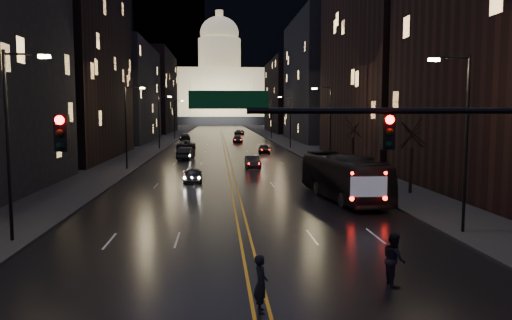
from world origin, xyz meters
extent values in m
cube|color=black|center=(0.00, 130.00, 0.01)|extent=(20.00, 320.00, 0.02)
cube|color=black|center=(-14.00, 130.00, 0.08)|extent=(8.00, 320.00, 0.16)
cube|color=black|center=(14.00, 130.00, 0.08)|extent=(8.00, 320.00, 0.16)
cube|color=orange|center=(0.00, 130.00, 0.03)|extent=(0.62, 320.00, 0.01)
cube|color=black|center=(-21.00, 54.00, 14.00)|extent=(12.00, 30.00, 28.00)
cube|color=black|center=(-21.00, 92.00, 10.00)|extent=(12.00, 34.00, 20.00)
cube|color=black|center=(-21.00, 140.00, 12.00)|extent=(12.00, 40.00, 24.00)
cube|color=black|center=(21.00, 50.00, 19.00)|extent=(12.00, 30.00, 38.00)
cube|color=black|center=(21.00, 92.00, 13.00)|extent=(12.00, 34.00, 26.00)
cube|color=black|center=(21.00, 140.00, 11.00)|extent=(12.00, 40.00, 22.00)
cube|color=black|center=(40.00, 380.00, 65.00)|extent=(520.00, 60.00, 130.00)
cube|color=black|center=(0.00, 250.00, 2.00)|extent=(90.00, 50.00, 4.00)
cube|color=#F2D48C|center=(0.00, 250.00, 16.00)|extent=(80.00, 36.00, 24.00)
cylinder|color=#F9E2A0|center=(0.00, 250.00, 36.00)|extent=(22.00, 22.00, 16.00)
ellipsoid|color=#F9E2A0|center=(0.00, 250.00, 47.00)|extent=(20.00, 20.00, 17.00)
cylinder|color=#F2D48C|center=(0.00, 250.00, 55.50)|extent=(4.00, 4.00, 6.00)
cylinder|color=black|center=(5.50, 0.00, 6.20)|extent=(12.00, 0.18, 0.18)
cube|color=black|center=(-5.50, 0.00, 5.60)|extent=(0.35, 0.30, 1.00)
cube|color=black|center=(3.50, 0.00, 5.60)|extent=(0.35, 0.30, 1.00)
sphere|color=#FF0705|center=(-5.50, -0.18, 5.95)|extent=(0.24, 0.24, 0.24)
sphere|color=#FF0705|center=(3.50, -0.18, 5.95)|extent=(0.24, 0.24, 0.24)
cube|color=#053F14|center=(-1.00, 0.00, 6.50)|extent=(2.20, 0.06, 0.50)
cylinder|color=black|center=(11.00, 10.00, 4.50)|extent=(0.16, 0.16, 9.00)
cylinder|color=black|center=(10.10, 10.00, 8.80)|extent=(1.80, 0.10, 0.10)
cube|color=#FFD999|center=(9.20, 10.00, 8.70)|extent=(0.50, 0.25, 0.15)
cylinder|color=black|center=(-11.00, 10.00, 4.50)|extent=(0.16, 0.16, 9.00)
cylinder|color=black|center=(-10.10, 10.00, 8.80)|extent=(1.80, 0.10, 0.10)
cube|color=#FFD999|center=(-9.20, 10.00, 8.70)|extent=(0.50, 0.25, 0.15)
cylinder|color=black|center=(11.00, 40.00, 4.50)|extent=(0.16, 0.16, 9.00)
cylinder|color=black|center=(10.10, 40.00, 8.80)|extent=(1.80, 0.10, 0.10)
cube|color=#FFD999|center=(9.20, 40.00, 8.70)|extent=(0.50, 0.25, 0.15)
cylinder|color=black|center=(-11.00, 40.00, 4.50)|extent=(0.16, 0.16, 9.00)
cylinder|color=black|center=(-10.10, 40.00, 8.80)|extent=(1.80, 0.10, 0.10)
cube|color=#FFD999|center=(-9.20, 40.00, 8.70)|extent=(0.50, 0.25, 0.15)
cylinder|color=black|center=(11.00, 70.00, 4.50)|extent=(0.16, 0.16, 9.00)
cylinder|color=black|center=(10.10, 70.00, 8.80)|extent=(1.80, 0.10, 0.10)
cube|color=#FFD999|center=(9.20, 70.00, 8.70)|extent=(0.50, 0.25, 0.15)
cylinder|color=black|center=(-11.00, 70.00, 4.50)|extent=(0.16, 0.16, 9.00)
cylinder|color=black|center=(-10.10, 70.00, 8.80)|extent=(1.80, 0.10, 0.10)
cube|color=#FFD999|center=(-9.20, 70.00, 8.70)|extent=(0.50, 0.25, 0.15)
cylinder|color=black|center=(11.00, 100.00, 4.50)|extent=(0.16, 0.16, 9.00)
cylinder|color=black|center=(10.10, 100.00, 8.80)|extent=(1.80, 0.10, 0.10)
cube|color=#FFD999|center=(9.20, 100.00, 8.70)|extent=(0.50, 0.25, 0.15)
cylinder|color=black|center=(-11.00, 100.00, 4.50)|extent=(0.16, 0.16, 9.00)
cylinder|color=black|center=(-10.10, 100.00, 8.80)|extent=(1.80, 0.10, 0.10)
cube|color=#FFD999|center=(-9.20, 100.00, 8.70)|extent=(0.50, 0.25, 0.15)
cylinder|color=black|center=(13.00, 22.00, 1.75)|extent=(0.24, 0.24, 3.50)
cylinder|color=black|center=(13.00, 38.00, 1.75)|extent=(0.24, 0.24, 3.50)
imported|color=black|center=(7.52, 20.55, 1.59)|extent=(4.01, 11.63, 3.17)
imported|color=black|center=(-3.49, 29.77, 0.69)|extent=(1.74, 4.07, 1.37)
imported|color=black|center=(-5.47, 51.57, 0.80)|extent=(2.23, 5.00, 1.60)
imported|color=black|center=(-6.40, 67.52, 0.81)|extent=(2.92, 5.90, 1.61)
imported|color=black|center=(-8.50, 95.82, 0.80)|extent=(2.90, 5.74, 1.60)
imported|color=black|center=(2.50, 40.50, 0.69)|extent=(1.58, 4.24, 1.38)
imported|color=black|center=(5.57, 59.62, 0.71)|extent=(1.93, 4.28, 1.43)
imported|color=black|center=(2.68, 86.19, 0.67)|extent=(2.00, 4.67, 1.34)
imported|color=black|center=(4.60, 122.33, 0.72)|extent=(3.08, 5.48, 1.45)
imported|color=black|center=(-0.02, 1.00, 0.91)|extent=(0.47, 0.68, 1.81)
imported|color=black|center=(4.93, 3.07, 0.95)|extent=(0.51, 0.93, 1.90)
camera|label=1|loc=(-1.31, -13.82, 6.16)|focal=35.00mm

